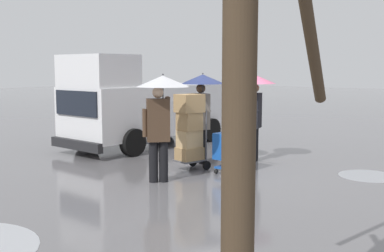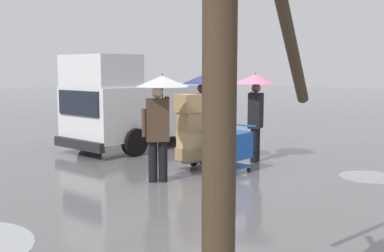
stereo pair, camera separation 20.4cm
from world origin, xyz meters
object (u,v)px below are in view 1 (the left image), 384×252
pedestrian_pink_side (254,96)px  shopping_cart_vendor (233,147)px  pedestrian_white_side (201,97)px  bare_tree_near (239,127)px  cargo_van_parked_right (144,105)px  hand_dolly_boxes (190,128)px  pedestrian_black_side (161,102)px

pedestrian_pink_side → shopping_cart_vendor: bearing=104.1°
pedestrian_white_side → bare_tree_near: size_ratio=0.52×
cargo_van_parked_right → pedestrian_white_side: cargo_van_parked_right is taller
hand_dolly_boxes → bare_tree_near: size_ratio=0.41×
pedestrian_white_side → pedestrian_black_side: bearing=105.6°
shopping_cart_vendor → pedestrian_black_side: size_ratio=0.47×
pedestrian_black_side → pedestrian_white_side: 2.02m
hand_dolly_boxes → pedestrian_black_side: bearing=103.5°
shopping_cart_vendor → pedestrian_pink_side: 1.72m
hand_dolly_boxes → pedestrian_pink_side: pedestrian_pink_side is taller
pedestrian_pink_side → pedestrian_black_side: same height
cargo_van_parked_right → hand_dolly_boxes: cargo_van_parked_right is taller
pedestrian_black_side → hand_dolly_boxes: bearing=-76.5°
pedestrian_pink_side → bare_tree_near: (-4.30, 6.92, 0.26)m
hand_dolly_boxes → shopping_cart_vendor: bearing=-158.6°
shopping_cart_vendor → cargo_van_parked_right: bearing=-17.9°
pedestrian_pink_side → bare_tree_near: bare_tree_near is taller
cargo_van_parked_right → pedestrian_pink_side: bearing=-179.6°
pedestrian_black_side → bare_tree_near: (-4.58, 4.00, 0.26)m
hand_dolly_boxes → bare_tree_near: (-4.87, 5.22, 0.90)m
hand_dolly_boxes → pedestrian_white_side: size_ratio=0.78×
pedestrian_white_side → hand_dolly_boxes: bearing=109.0°
cargo_van_parked_right → hand_dolly_boxes: (-3.14, 1.67, -0.23)m
hand_dolly_boxes → bare_tree_near: bare_tree_near is taller
shopping_cart_vendor → pedestrian_black_side: 1.98m
shopping_cart_vendor → pedestrian_pink_side: bearing=-75.9°
pedestrian_black_side → pedestrian_white_side: size_ratio=1.00×
shopping_cart_vendor → pedestrian_white_side: pedestrian_white_side is taller
shopping_cart_vendor → pedestrian_black_side: pedestrian_black_side is taller
shopping_cart_vendor → bare_tree_near: (-3.96, 5.57, 1.28)m
shopping_cart_vendor → pedestrian_black_side: (0.62, 1.58, 1.02)m
pedestrian_pink_side → pedestrian_black_side: size_ratio=1.00×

